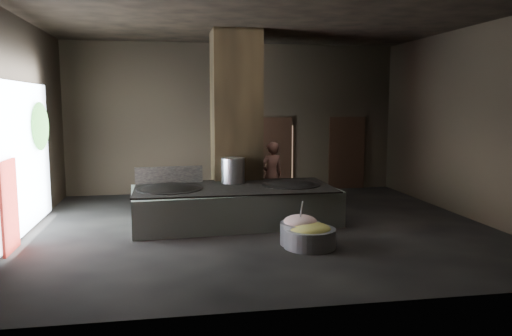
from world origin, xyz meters
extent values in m
cube|color=black|center=(0.00, 0.00, -0.05)|extent=(10.00, 9.00, 0.10)
cube|color=black|center=(0.00, 0.00, 4.55)|extent=(10.00, 9.00, 0.10)
cube|color=black|center=(0.00, 4.55, 2.25)|extent=(10.00, 0.10, 4.50)
cube|color=black|center=(0.00, -4.55, 2.25)|extent=(10.00, 0.10, 4.50)
cube|color=black|center=(-5.05, 0.00, 2.25)|extent=(0.10, 9.00, 4.50)
cube|color=black|center=(5.05, 0.00, 2.25)|extent=(0.10, 9.00, 4.50)
cube|color=black|center=(-0.30, 1.90, 2.25)|extent=(1.20, 1.20, 4.50)
cube|color=#AFBFAC|center=(-0.55, 0.46, 0.40)|extent=(4.69, 2.49, 0.79)
cube|color=black|center=(-0.55, 0.46, 0.82)|extent=(4.45, 2.14, 0.03)
ellipsoid|color=black|center=(-2.00, 0.41, 0.75)|extent=(1.44, 1.44, 0.40)
cylinder|color=black|center=(-2.00, 0.41, 0.82)|extent=(1.46, 1.46, 0.05)
ellipsoid|color=black|center=(0.80, 0.51, 0.75)|extent=(1.34, 1.34, 0.38)
cylinder|color=black|center=(0.80, 0.51, 0.82)|extent=(1.37, 1.37, 0.05)
cylinder|color=#B0B3B8|center=(-0.50, 1.01, 1.13)|extent=(0.55, 0.55, 0.59)
cube|color=black|center=(-2.00, 1.21, 1.03)|extent=(1.58, 0.17, 0.40)
imported|color=#975C4D|center=(0.64, 1.93, 0.86)|extent=(0.72, 0.57, 1.72)
cylinder|color=slate|center=(0.61, -1.78, 0.18)|extent=(1.29, 1.29, 0.36)
ellipsoid|color=#8EB256|center=(0.61, -1.78, 0.35)|extent=(0.81, 0.81, 0.25)
cylinder|color=#B0B3B8|center=(0.46, -1.63, 0.55)|extent=(0.04, 0.39, 0.70)
cylinder|color=slate|center=(0.48, -1.55, 0.21)|extent=(0.98, 0.98, 0.43)
ellipsoid|color=tan|center=(0.48, -1.55, 0.45)|extent=(0.65, 0.65, 0.25)
cube|color=black|center=(1.20, 4.45, 1.10)|extent=(1.18, 0.08, 2.38)
cube|color=#8C6647|center=(1.42, 4.50, 1.05)|extent=(0.83, 0.04, 1.96)
cube|color=black|center=(3.60, 4.45, 1.10)|extent=(1.18, 0.08, 2.38)
cube|color=#8C6647|center=(3.68, 4.64, 1.05)|extent=(0.80, 0.04, 1.88)
cube|color=white|center=(-4.95, 0.20, 1.60)|extent=(0.04, 4.20, 3.10)
cube|color=maroon|center=(-4.88, -1.10, 0.85)|extent=(0.05, 0.90, 1.70)
ellipsoid|color=#194714|center=(-4.85, 1.30, 2.20)|extent=(0.28, 1.10, 1.10)
camera|label=1|loc=(-1.97, -10.67, 2.72)|focal=35.00mm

